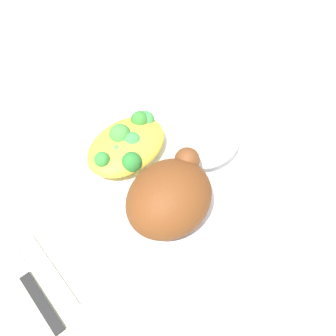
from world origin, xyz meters
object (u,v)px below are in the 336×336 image
at_px(mac_cheese_with_broccoli, 127,144).
at_px(knife, 25,276).
at_px(plate, 168,177).
at_px(roasted_chicken, 170,197).
at_px(rice_pile, 206,140).
at_px(fork, 40,253).

relative_size(mac_cheese_with_broccoli, knife, 0.61).
relative_size(plate, roasted_chicken, 2.44).
bearing_deg(rice_pile, fork, 167.91).
bearing_deg(rice_pile, roasted_chicken, -163.17).
height_order(fork, knife, knife).
bearing_deg(plate, knife, 171.43).
distance_m(roasted_chicken, mac_cheese_with_broccoli, 0.11).
height_order(rice_pile, fork, rice_pile).
xyz_separation_m(plate, roasted_chicken, (-0.04, -0.04, 0.05)).
xyz_separation_m(roasted_chicken, rice_pile, (0.11, 0.03, -0.02)).
bearing_deg(fork, plate, -12.93).
bearing_deg(roasted_chicken, knife, 155.52).
bearing_deg(plate, fork, 167.07).
relative_size(plate, rice_pile, 2.78).
bearing_deg(knife, fork, 18.56).
bearing_deg(rice_pile, knife, 171.18).
bearing_deg(fork, mac_cheese_with_broccoli, 7.27).
distance_m(plate, fork, 0.18).
distance_m(roasted_chicken, rice_pile, 0.11).
height_order(roasted_chicken, mac_cheese_with_broccoli, roasted_chicken).
distance_m(plate, rice_pile, 0.07).
bearing_deg(mac_cheese_with_broccoli, knife, -171.00).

